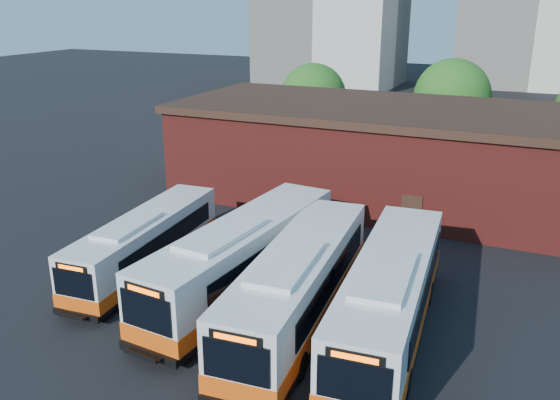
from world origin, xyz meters
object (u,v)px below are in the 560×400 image
at_px(bus_midwest, 243,261).
at_px(bus_east, 389,301).
at_px(bus_west, 145,246).
at_px(bus_mideast, 298,289).
at_px(transit_worker, 218,363).

height_order(bus_midwest, bus_east, bus_midwest).
xyz_separation_m(bus_west, bus_midwest, (5.58, -0.19, 0.28)).
height_order(bus_mideast, transit_worker, bus_mideast).
bearing_deg(bus_midwest, bus_mideast, -18.21).
bearing_deg(bus_east, transit_worker, -134.66).
height_order(bus_west, bus_midwest, bus_midwest).
distance_m(bus_west, bus_east, 12.74).
distance_m(bus_west, transit_worker, 10.41).
distance_m(bus_midwest, bus_mideast, 3.69).
relative_size(bus_mideast, transit_worker, 7.27).
xyz_separation_m(bus_west, bus_east, (12.68, -1.16, 0.25)).
relative_size(bus_west, bus_mideast, 0.85).
distance_m(bus_mideast, transit_worker, 5.19).
relative_size(bus_midwest, bus_mideast, 1.02).
relative_size(bus_west, bus_midwest, 0.83).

